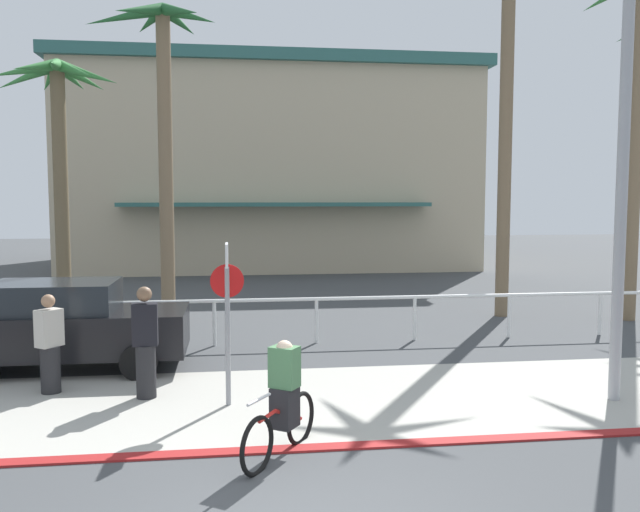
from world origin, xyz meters
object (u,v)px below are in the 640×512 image
at_px(palm_tree_4, 162,94).
at_px(cyclist_red_0, 283,402).
at_px(stop_sign_bike_lane, 227,300).
at_px(pedestrian_0, 145,347).
at_px(palm_tree_6, 637,79).
at_px(car_black_1, 65,325).
at_px(streetlight_curb, 633,131).
at_px(palm_tree_3, 58,120).
at_px(palm_tree_5, 507,68).
at_px(pedestrian_1, 50,348).

height_order(palm_tree_4, cyclist_red_0, palm_tree_4).
bearing_deg(stop_sign_bike_lane, pedestrian_0, 156.96).
distance_m(palm_tree_6, car_black_1, 15.12).
distance_m(streetlight_curb, cyclist_red_0, 6.66).
relative_size(stop_sign_bike_lane, palm_tree_3, 0.38).
xyz_separation_m(palm_tree_3, palm_tree_5, (11.71, -0.30, 1.52)).
relative_size(streetlight_curb, pedestrian_0, 4.08).
height_order(palm_tree_3, cyclist_red_0, palm_tree_3).
bearing_deg(palm_tree_5, palm_tree_6, -17.78).
height_order(streetlight_curb, palm_tree_3, streetlight_curb).
bearing_deg(palm_tree_4, pedestrian_1, -102.47).
relative_size(stop_sign_bike_lane, cyclist_red_0, 1.65).
distance_m(stop_sign_bike_lane, palm_tree_4, 8.32).
bearing_deg(pedestrian_1, pedestrian_0, -16.93).
distance_m(palm_tree_4, palm_tree_5, 9.12).
distance_m(palm_tree_3, cyclist_red_0, 11.63).
relative_size(palm_tree_3, palm_tree_5, 0.69).
distance_m(cyclist_red_0, pedestrian_0, 3.35).
height_order(cyclist_red_0, pedestrian_1, pedestrian_1).
distance_m(streetlight_curb, palm_tree_3, 13.26).
bearing_deg(palm_tree_6, palm_tree_5, 162.22).
relative_size(palm_tree_3, pedestrian_0, 3.67).
relative_size(car_black_1, pedestrian_1, 2.63).
xyz_separation_m(streetlight_curb, palm_tree_4, (-7.78, 7.78, 1.58)).
xyz_separation_m(palm_tree_5, pedestrian_0, (-8.78, -6.54, -5.88)).
bearing_deg(palm_tree_4, car_black_1, -108.17).
relative_size(stop_sign_bike_lane, pedestrian_1, 1.53).
bearing_deg(palm_tree_5, car_black_1, -156.86).
bearing_deg(pedestrian_0, stop_sign_bike_lane, -23.04).
distance_m(car_black_1, pedestrian_1, 1.56).
xyz_separation_m(palm_tree_3, palm_tree_6, (14.85, -1.30, 1.12)).
relative_size(cyclist_red_0, pedestrian_0, 0.84).
bearing_deg(stop_sign_bike_lane, palm_tree_5, 43.63).
xyz_separation_m(car_black_1, pedestrian_1, (0.13, -1.55, -0.10)).
relative_size(palm_tree_5, cyclist_red_0, 6.27).
relative_size(palm_tree_5, car_black_1, 2.21).
relative_size(streetlight_curb, pedestrian_1, 4.48).
bearing_deg(streetlight_curb, cyclist_red_0, -166.24).
height_order(palm_tree_4, palm_tree_6, palm_tree_6).
height_order(streetlight_curb, cyclist_red_0, streetlight_curb).
relative_size(palm_tree_4, palm_tree_6, 0.89).
bearing_deg(palm_tree_4, stop_sign_bike_lane, -76.97).
bearing_deg(stop_sign_bike_lane, palm_tree_4, 103.03).
distance_m(palm_tree_3, car_black_1, 6.58).
distance_m(palm_tree_5, cyclist_red_0, 12.92).
relative_size(stop_sign_bike_lane, streetlight_curb, 0.34).
relative_size(cyclist_red_0, pedestrian_1, 0.93).
xyz_separation_m(palm_tree_3, car_black_1, (1.19, -4.79, -4.35)).
bearing_deg(palm_tree_3, palm_tree_5, -1.44).
bearing_deg(streetlight_curb, car_black_1, 159.91).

